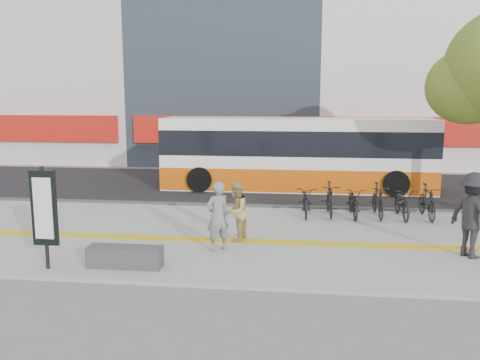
# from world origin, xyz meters

# --- Properties ---
(ground) EXTENTS (120.00, 120.00, 0.00)m
(ground) POSITION_xyz_m (0.00, 0.00, 0.00)
(ground) COLOR slate
(ground) RESTS_ON ground
(sidewalk) EXTENTS (40.00, 7.00, 0.08)m
(sidewalk) POSITION_xyz_m (0.00, 1.50, 0.04)
(sidewalk) COLOR gray
(sidewalk) RESTS_ON ground
(tactile_strip) EXTENTS (40.00, 0.45, 0.01)m
(tactile_strip) POSITION_xyz_m (0.00, 1.00, 0.09)
(tactile_strip) COLOR gold
(tactile_strip) RESTS_ON sidewalk
(street) EXTENTS (40.00, 8.00, 0.06)m
(street) POSITION_xyz_m (0.00, 9.00, 0.03)
(street) COLOR black
(street) RESTS_ON ground
(curb) EXTENTS (40.00, 0.25, 0.14)m
(curb) POSITION_xyz_m (0.00, 5.00, 0.07)
(curb) COLOR #38383A
(curb) RESTS_ON ground
(bench) EXTENTS (1.60, 0.45, 0.45)m
(bench) POSITION_xyz_m (-2.60, -1.20, 0.30)
(bench) COLOR #38383A
(bench) RESTS_ON sidewalk
(signboard) EXTENTS (0.55, 0.10, 2.20)m
(signboard) POSITION_xyz_m (-4.20, -1.51, 1.37)
(signboard) COLOR black
(signboard) RESTS_ON sidewalk
(bus) EXTENTS (10.49, 2.49, 2.79)m
(bus) POSITION_xyz_m (0.93, 8.50, 1.37)
(bus) COLOR white
(bus) RESTS_ON street
(bicycle_row) EXTENTS (4.19, 1.78, 1.03)m
(bicycle_row) POSITION_xyz_m (3.05, 4.00, 0.57)
(bicycle_row) COLOR black
(bicycle_row) RESTS_ON sidewalk
(seated_woman) EXTENTS (0.72, 0.69, 1.66)m
(seated_woman) POSITION_xyz_m (-0.82, 0.20, 0.91)
(seated_woman) COLOR black
(seated_woman) RESTS_ON sidewalk
(pedestrian_tan) EXTENTS (0.70, 0.83, 1.52)m
(pedestrian_tan) POSITION_xyz_m (-0.49, 1.03, 0.84)
(pedestrian_tan) COLOR tan
(pedestrian_tan) RESTS_ON sidewalk
(pedestrian_dark) EXTENTS (1.27, 1.45, 1.95)m
(pedestrian_dark) POSITION_xyz_m (5.00, 0.42, 1.05)
(pedestrian_dark) COLOR black
(pedestrian_dark) RESTS_ON sidewalk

